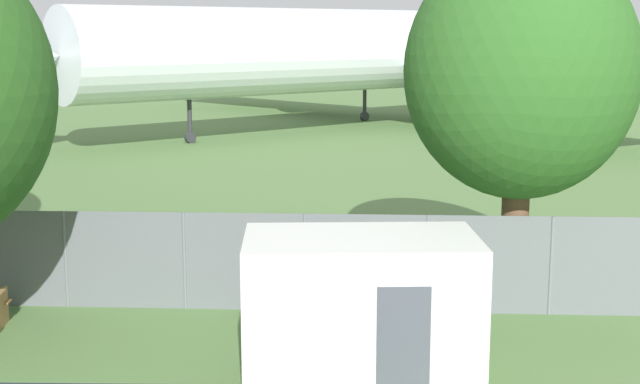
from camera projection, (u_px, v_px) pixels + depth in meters
name	position (u px, v px, depth m)	size (l,w,h in m)	color
perimeter_fence	(185.00, 261.00, 18.74)	(56.07, 0.07, 2.09)	slate
airplane	(378.00, 51.00, 53.85)	(40.21, 36.69, 14.14)	white
portable_cabin	(361.00, 309.00, 14.91)	(4.05, 2.56, 2.48)	silver
tree_left_of_cabin	(521.00, 72.00, 18.15)	(4.78, 4.78, 7.64)	brown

